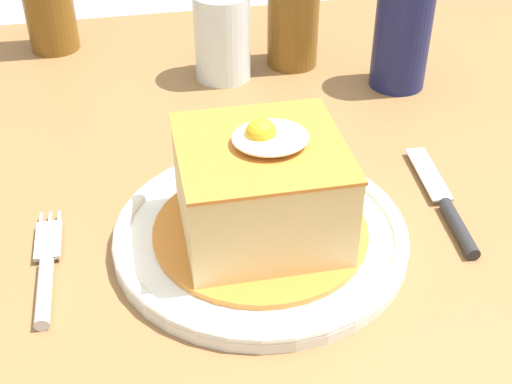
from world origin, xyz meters
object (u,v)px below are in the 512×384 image
(fork, at_px, (46,274))
(knife, at_px, (450,212))
(main_plate, at_px, (261,234))
(soda_can, at_px, (402,37))
(drinking_glass, at_px, (222,42))

(fork, xyz_separation_m, knife, (0.36, 0.01, 0.00))
(main_plate, distance_m, soda_can, 0.34)
(knife, height_order, soda_can, soda_can)
(drinking_glass, bearing_deg, fork, -121.20)
(knife, bearing_deg, soda_can, 80.05)
(main_plate, distance_m, drinking_glass, 0.32)
(knife, bearing_deg, fork, -178.02)
(soda_can, height_order, drinking_glass, soda_can)
(fork, distance_m, drinking_glass, 0.39)
(main_plate, relative_size, soda_can, 2.07)
(fork, xyz_separation_m, soda_can, (0.40, 0.27, 0.06))
(main_plate, xyz_separation_m, fork, (-0.18, -0.01, -0.00))
(fork, bearing_deg, main_plate, 3.72)
(main_plate, xyz_separation_m, drinking_glass, (0.02, 0.32, 0.04))
(drinking_glass, bearing_deg, soda_can, -17.24)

